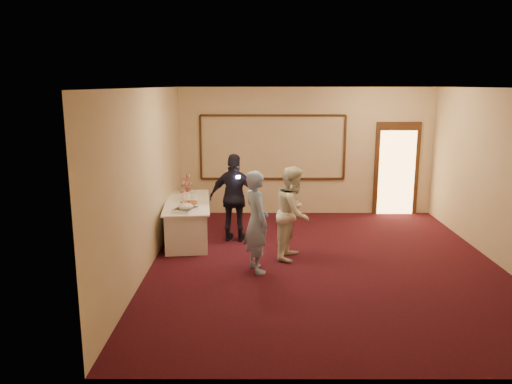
{
  "coord_description": "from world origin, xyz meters",
  "views": [
    {
      "loc": [
        -1.18,
        -8.24,
        3.05
      ],
      "look_at": [
        -1.19,
        0.57,
        1.15
      ],
      "focal_mm": 35.0,
      "sensor_mm": 36.0,
      "label": 1
    }
  ],
  "objects_px": {
    "cupcake_stand": "(187,185)",
    "plate_stack_b": "(194,195)",
    "plate_stack_a": "(187,197)",
    "pavlova_tray": "(185,207)",
    "man": "(256,222)",
    "tart": "(191,203)",
    "woman": "(293,213)",
    "guest": "(235,198)",
    "buffet_table": "(188,220)"
  },
  "relations": [
    {
      "from": "pavlova_tray",
      "to": "man",
      "type": "xyz_separation_m",
      "value": [
        1.31,
        -0.98,
        0.0
      ]
    },
    {
      "from": "plate_stack_a",
      "to": "plate_stack_b",
      "type": "height_order",
      "value": "plate_stack_a"
    },
    {
      "from": "woman",
      "to": "guest",
      "type": "distance_m",
      "value": 1.46
    },
    {
      "from": "plate_stack_a",
      "to": "man",
      "type": "xyz_separation_m",
      "value": [
        1.4,
        -1.89,
        0.01
      ]
    },
    {
      "from": "guest",
      "to": "pavlova_tray",
      "type": "bearing_deg",
      "value": 46.55
    },
    {
      "from": "cupcake_stand",
      "to": "tart",
      "type": "height_order",
      "value": "cupcake_stand"
    },
    {
      "from": "plate_stack_a",
      "to": "plate_stack_b",
      "type": "xyz_separation_m",
      "value": [
        0.12,
        0.19,
        -0.0
      ]
    },
    {
      "from": "tart",
      "to": "woman",
      "type": "distance_m",
      "value": 2.11
    },
    {
      "from": "buffet_table",
      "to": "man",
      "type": "distance_m",
      "value": 2.29
    },
    {
      "from": "pavlova_tray",
      "to": "plate_stack_b",
      "type": "xyz_separation_m",
      "value": [
        0.02,
        1.1,
        -0.0
      ]
    },
    {
      "from": "pavlova_tray",
      "to": "woman",
      "type": "distance_m",
      "value": 1.99
    },
    {
      "from": "plate_stack_b",
      "to": "woman",
      "type": "bearing_deg",
      "value": -36.12
    },
    {
      "from": "buffet_table",
      "to": "woman",
      "type": "distance_m",
      "value": 2.36
    },
    {
      "from": "cupcake_stand",
      "to": "plate_stack_b",
      "type": "relative_size",
      "value": 2.55
    },
    {
      "from": "plate_stack_a",
      "to": "cupcake_stand",
      "type": "bearing_deg",
      "value": 97.4
    },
    {
      "from": "plate_stack_b",
      "to": "plate_stack_a",
      "type": "bearing_deg",
      "value": -121.7
    },
    {
      "from": "buffet_table",
      "to": "plate_stack_b",
      "type": "bearing_deg",
      "value": 72.21
    },
    {
      "from": "cupcake_stand",
      "to": "guest",
      "type": "relative_size",
      "value": 0.25
    },
    {
      "from": "buffet_table",
      "to": "tart",
      "type": "height_order",
      "value": "tart"
    },
    {
      "from": "plate_stack_b",
      "to": "guest",
      "type": "bearing_deg",
      "value": -26.64
    },
    {
      "from": "plate_stack_b",
      "to": "man",
      "type": "relative_size",
      "value": 0.1
    },
    {
      "from": "cupcake_stand",
      "to": "tart",
      "type": "relative_size",
      "value": 1.46
    },
    {
      "from": "tart",
      "to": "man",
      "type": "bearing_deg",
      "value": -49.73
    },
    {
      "from": "plate_stack_b",
      "to": "woman",
      "type": "distance_m",
      "value": 2.4
    },
    {
      "from": "buffet_table",
      "to": "plate_stack_b",
      "type": "xyz_separation_m",
      "value": [
        0.1,
        0.31,
        0.45
      ]
    },
    {
      "from": "man",
      "to": "guest",
      "type": "relative_size",
      "value": 0.98
    },
    {
      "from": "plate_stack_a",
      "to": "guest",
      "type": "distance_m",
      "value": 1.01
    },
    {
      "from": "cupcake_stand",
      "to": "plate_stack_b",
      "type": "xyz_separation_m",
      "value": [
        0.22,
        -0.57,
        -0.09
      ]
    },
    {
      "from": "guest",
      "to": "tart",
      "type": "bearing_deg",
      "value": 18.74
    },
    {
      "from": "plate_stack_b",
      "to": "man",
      "type": "xyz_separation_m",
      "value": [
        1.28,
        -2.08,
        0.01
      ]
    },
    {
      "from": "tart",
      "to": "pavlova_tray",
      "type": "bearing_deg",
      "value": -92.95
    },
    {
      "from": "tart",
      "to": "woman",
      "type": "bearing_deg",
      "value": -23.65
    },
    {
      "from": "man",
      "to": "woman",
      "type": "distance_m",
      "value": 0.93
    },
    {
      "from": "pavlova_tray",
      "to": "tart",
      "type": "height_order",
      "value": "pavlova_tray"
    },
    {
      "from": "plate_stack_b",
      "to": "tart",
      "type": "bearing_deg",
      "value": -89.48
    },
    {
      "from": "tart",
      "to": "guest",
      "type": "relative_size",
      "value": 0.17
    },
    {
      "from": "man",
      "to": "guest",
      "type": "xyz_separation_m",
      "value": [
        -0.42,
        1.65,
        0.02
      ]
    },
    {
      "from": "buffet_table",
      "to": "plate_stack_b",
      "type": "relative_size",
      "value": 13.42
    },
    {
      "from": "man",
      "to": "woman",
      "type": "relative_size",
      "value": 1.03
    },
    {
      "from": "cupcake_stand",
      "to": "plate_stack_b",
      "type": "height_order",
      "value": "cupcake_stand"
    },
    {
      "from": "pavlova_tray",
      "to": "plate_stack_b",
      "type": "height_order",
      "value": "pavlova_tray"
    },
    {
      "from": "buffet_table",
      "to": "pavlova_tray",
      "type": "distance_m",
      "value": 0.91
    },
    {
      "from": "pavlova_tray",
      "to": "plate_stack_a",
      "type": "relative_size",
      "value": 3.04
    },
    {
      "from": "plate_stack_a",
      "to": "tart",
      "type": "xyz_separation_m",
      "value": [
        0.12,
        -0.38,
        -0.05
      ]
    },
    {
      "from": "tart",
      "to": "woman",
      "type": "relative_size",
      "value": 0.18
    },
    {
      "from": "guest",
      "to": "cupcake_stand",
      "type": "bearing_deg",
      "value": -33.13
    },
    {
      "from": "cupcake_stand",
      "to": "plate_stack_a",
      "type": "height_order",
      "value": "cupcake_stand"
    },
    {
      "from": "buffet_table",
      "to": "man",
      "type": "relative_size",
      "value": 1.37
    },
    {
      "from": "buffet_table",
      "to": "woman",
      "type": "xyz_separation_m",
      "value": [
        2.04,
        -1.11,
        0.44
      ]
    },
    {
      "from": "plate_stack_a",
      "to": "guest",
      "type": "bearing_deg",
      "value": -13.69
    }
  ]
}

